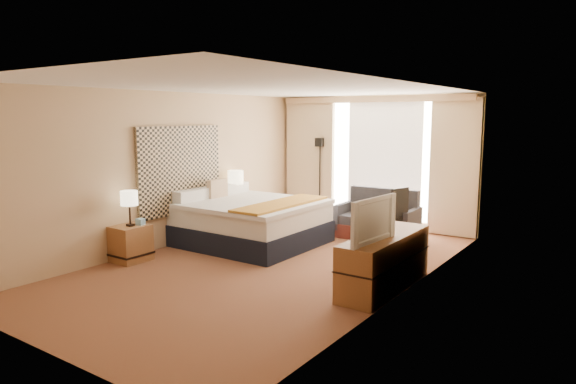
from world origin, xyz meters
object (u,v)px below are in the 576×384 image
Objects in this scene: desk_chair at (393,220)px; television at (367,219)px; bed at (250,221)px; floor_lamp at (320,162)px; lamp_right at (236,178)px; lamp_left at (129,199)px; nightstand_left at (131,243)px; media_dresser at (385,262)px; loveseat at (378,222)px; nightstand_right at (237,217)px.

desk_chair is 2.67m from television.
bed is 3.17m from television.
floor_lamp is 2.81× the size of lamp_right.
lamp_left is (-0.69, -4.37, -0.26)m from floor_lamp.
television is (2.84, -1.28, 0.58)m from bed.
bed is (0.81, 1.90, 0.12)m from nightstand_left.
loveseat is at bearing 116.54° from media_dresser.
television is (3.65, -1.88, 0.70)m from nightstand_right.
nightstand_left is 0.38× the size of loveseat.
lamp_right reaches higher than media_dresser.
loveseat is 0.64m from desk_chair.
nightstand_right is 2.61m from lamp_left.
loveseat is at bearing 22.99° from nightstand_right.
media_dresser is 1.77× the size of desk_chair.
loveseat is at bearing 44.91° from bed.
nightstand_right is 0.58× the size of television.
media_dresser is 3.33× the size of lamp_left.
media_dresser is at bearing -21.34° from lamp_right.
bed is 2.33m from loveseat.
floor_lamp is at bearing 168.69° from desk_chair.
nightstand_left is 2.62m from lamp_right.
bed is 2.15m from lamp_left.
lamp_left is 0.87× the size of lamp_right.
media_dresser is at bearing -47.92° from floor_lamp.
nightstand_left is 0.69m from lamp_left.
television is (2.93, -3.73, -0.26)m from floor_lamp.
nightstand_right is (0.00, 2.50, 0.00)m from nightstand_left.
floor_lamp reaches higher than nightstand_left.
floor_lamp reaches higher than nightstand_right.
television reaches higher than media_dresser.
television is at bearing 9.57° from nightstand_left.
floor_lamp reaches higher than desk_chair.
loveseat reaches higher than media_dresser.
floor_lamp is 1.72× the size of desk_chair.
bed is (-2.89, 0.85, 0.04)m from media_dresser.
floor_lamp reaches higher than television.
floor_lamp is 4.43m from lamp_left.
lamp_right is at bearing 158.66° from media_dresser.
lamp_right is at bearing -159.20° from loveseat.
bed is 1.26× the size of floor_lamp.
nightstand_left is at bearing 151.63° from lamp_left.
lamp_right reaches higher than bed.
bed is at bearing 68.04° from lamp_left.
floor_lamp reaches higher than bed.
lamp_left is at bearing -111.96° from bed.
nightstand_left is at bearing -89.19° from lamp_right.
loveseat is at bearing 22.52° from lamp_right.
television reaches higher than nightstand_right.
media_dresser is (3.70, -1.45, 0.07)m from nightstand_right.
media_dresser reaches higher than nightstand_right.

